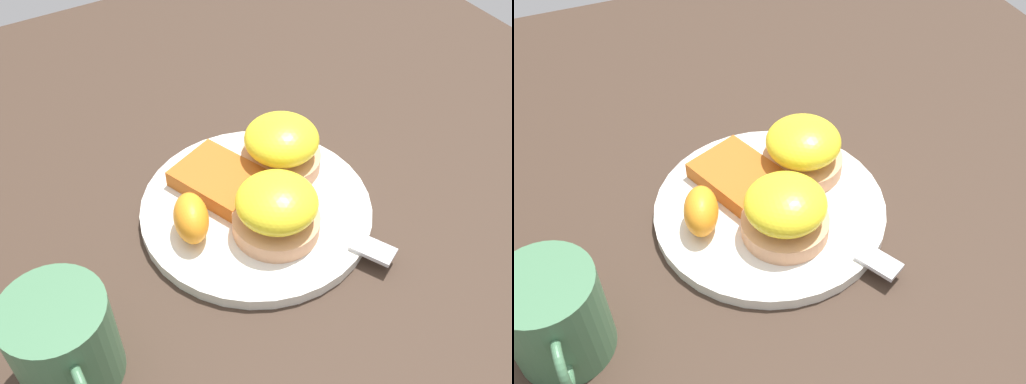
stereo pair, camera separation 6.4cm
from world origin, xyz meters
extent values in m
plane|color=#38281E|center=(0.00, 0.00, 0.00)|extent=(1.10, 1.10, 0.00)
cylinder|color=silver|center=(0.00, 0.00, 0.01)|extent=(0.25, 0.25, 0.01)
cylinder|color=tan|center=(0.04, 0.00, 0.02)|extent=(0.09, 0.09, 0.02)
ellipsoid|color=yellow|center=(0.04, 0.00, 0.06)|extent=(0.08, 0.08, 0.04)
cylinder|color=tan|center=(-0.04, 0.06, 0.02)|extent=(0.09, 0.09, 0.02)
ellipsoid|color=yellow|center=(-0.04, 0.06, 0.06)|extent=(0.08, 0.08, 0.04)
cube|color=#B0591D|center=(-0.05, -0.02, 0.02)|extent=(0.12, 0.10, 0.02)
ellipsoid|color=orange|center=(0.00, -0.08, 0.04)|extent=(0.07, 0.05, 0.04)
cube|color=silver|center=(0.00, 0.01, 0.02)|extent=(0.11, 0.06, 0.00)
cube|color=silver|center=(0.12, 0.07, 0.02)|extent=(0.05, 0.04, 0.00)
cylinder|color=#42704C|center=(0.08, -0.23, 0.05)|extent=(0.09, 0.09, 0.10)
camera|label=1|loc=(0.38, -0.23, 0.49)|focal=42.00mm
camera|label=2|loc=(0.41, -0.17, 0.49)|focal=42.00mm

